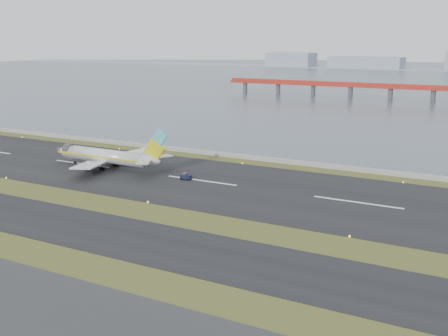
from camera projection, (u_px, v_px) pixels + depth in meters
The scene contains 7 objects.
ground at pixel (126, 212), 116.08m from camera, with size 1000.00×1000.00×0.00m, color #3A4C1B.
taxiway_strip at pixel (86, 228), 105.86m from camera, with size 1000.00×18.00×0.10m, color black.
runway_strip at pixel (202, 181), 141.60m from camera, with size 1000.00×45.00×0.10m, color black.
seawall at pixel (254, 158), 167.04m from camera, with size 1000.00×2.50×1.00m, color #979691.
red_pier at pixel (434, 89), 317.74m from camera, with size 260.00×5.00×10.20m.
airliner at pixel (108, 157), 154.19m from camera, with size 38.52×32.89×12.80m.
pushback_tug at pixel (186, 177), 142.55m from camera, with size 2.75×1.66×1.74m.
Camera 1 is at (71.88, -87.13, 34.82)m, focal length 45.00 mm.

